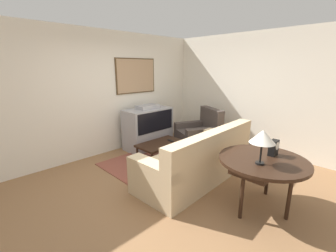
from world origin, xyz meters
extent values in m
plane|color=#8E6642|center=(0.00, 0.00, 0.00)|extent=(12.00, 12.00, 0.00)
cube|color=silver|center=(0.00, 2.13, 1.35)|extent=(12.00, 0.06, 2.70)
cube|color=#4C381E|center=(0.88, 2.08, 1.72)|extent=(1.12, 0.03, 0.82)
cube|color=tan|center=(0.88, 2.07, 1.72)|extent=(1.07, 0.01, 0.77)
cube|color=silver|center=(2.63, 0.00, 1.35)|extent=(0.06, 12.00, 2.70)
cube|color=brown|center=(0.59, 0.92, 0.01)|extent=(2.30, 1.45, 0.01)
cube|color=#9E9EA3|center=(0.88, 1.67, 0.22)|extent=(1.15, 0.58, 0.43)
cube|color=#9E9EA3|center=(0.88, 1.67, 0.70)|extent=(1.15, 0.58, 0.53)
cube|color=black|center=(0.88, 1.38, 0.70)|extent=(1.04, 0.01, 0.47)
cube|color=#9E9EA3|center=(0.88, 1.67, 1.01)|extent=(0.52, 0.32, 0.09)
cube|color=#CCB289|center=(0.47, -0.13, 0.23)|extent=(2.32, 1.02, 0.46)
cube|color=#CCB289|center=(0.48, -0.48, 0.70)|extent=(2.29, 0.31, 0.48)
cube|color=#CCB289|center=(1.49, -0.09, 0.31)|extent=(0.28, 0.93, 0.62)
cube|color=#CCB289|center=(-0.55, -0.17, 0.31)|extent=(0.28, 0.93, 0.62)
cube|color=gray|center=(0.99, -0.33, 0.63)|extent=(0.36, 0.13, 0.34)
cube|color=gray|center=(-0.04, -0.37, 0.63)|extent=(0.36, 0.13, 0.34)
cube|color=#473D38|center=(1.73, 0.82, 0.22)|extent=(1.18, 1.14, 0.44)
cube|color=#473D38|center=(2.06, 0.66, 0.70)|extent=(0.51, 0.84, 0.52)
cube|color=#473D38|center=(1.87, 1.13, 0.29)|extent=(0.90, 0.53, 0.58)
cube|color=#473D38|center=(1.59, 0.51, 0.29)|extent=(0.90, 0.53, 0.58)
cube|color=black|center=(0.54, 0.85, 0.38)|extent=(0.98, 0.56, 0.04)
cylinder|color=black|center=(0.10, 0.61, 0.18)|extent=(0.04, 0.04, 0.36)
cylinder|color=black|center=(0.98, 0.61, 0.18)|extent=(0.04, 0.04, 0.36)
cylinder|color=black|center=(0.10, 1.08, 0.18)|extent=(0.04, 0.04, 0.36)
cylinder|color=black|center=(0.98, 1.08, 0.18)|extent=(0.04, 0.04, 0.36)
cylinder|color=black|center=(0.42, -1.31, 0.71)|extent=(1.17, 1.17, 0.04)
cube|color=black|center=(0.42, -1.31, 0.65)|extent=(0.99, 0.47, 0.08)
cylinder|color=black|center=(0.01, -1.26, 0.34)|extent=(0.05, 0.05, 0.69)
cylinder|color=black|center=(0.83, -1.26, 0.34)|extent=(0.05, 0.05, 0.69)
cylinder|color=black|center=(0.42, -1.69, 0.34)|extent=(0.05, 0.05, 0.69)
cylinder|color=black|center=(0.23, -1.35, 0.74)|extent=(0.11, 0.11, 0.02)
cylinder|color=black|center=(0.23, -1.35, 0.95)|extent=(0.02, 0.02, 0.39)
cone|color=white|center=(0.23, -1.35, 1.10)|extent=(0.32, 0.32, 0.17)
cube|color=black|center=(0.65, -1.35, 0.84)|extent=(0.15, 0.09, 0.22)
cylinder|color=white|center=(0.65, -1.40, 0.88)|extent=(0.11, 0.01, 0.11)
cube|color=black|center=(0.77, 0.79, 0.41)|extent=(0.06, 0.16, 0.02)
camera|label=1|loc=(-2.46, -2.41, 1.94)|focal=24.00mm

